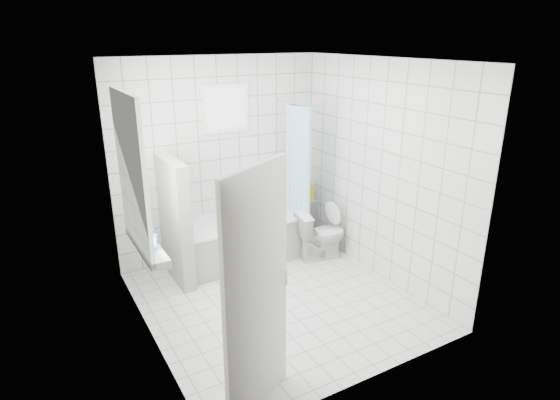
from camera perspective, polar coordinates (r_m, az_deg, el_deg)
ground at (r=5.39m, az=-0.32°, el=-12.11°), size 3.00×3.00×0.00m
ceiling at (r=4.59m, az=-0.39°, el=16.71°), size 3.00×3.00×0.00m
wall_back at (r=6.13m, az=-7.31°, el=4.95°), size 2.80×0.02×2.60m
wall_front at (r=3.69m, az=11.25°, el=-5.26°), size 2.80×0.02×2.60m
wall_left at (r=4.36m, az=-16.59°, el=-1.80°), size 0.02×3.00×2.60m
wall_right at (r=5.63m, az=12.17°, el=3.34°), size 0.02×3.00×2.60m
window_left at (r=4.55m, az=-17.32°, el=3.02°), size 0.01×0.90×1.40m
window_back at (r=6.00m, az=-6.51°, el=11.01°), size 0.50×0.01×0.50m
window_sill at (r=4.81m, az=-15.93°, el=-5.37°), size 0.18×1.02×0.08m
door at (r=3.54m, az=-2.84°, el=-11.56°), size 0.72×0.43×2.00m
bathtub at (r=6.18m, az=-4.68°, el=-4.77°), size 1.64×0.77×0.58m
partition_wall at (r=5.67m, az=-12.71°, el=-2.45°), size 0.15×0.85×1.50m
tiled_ledge at (r=6.90m, az=2.92°, el=-2.22°), size 0.40×0.24×0.55m
toilet at (r=6.21m, az=5.00°, el=-4.23°), size 0.71×0.48×0.67m
curtain_rod at (r=6.03m, az=1.66°, el=11.64°), size 0.02×0.80×0.02m
shower_curtain at (r=6.11m, az=2.22°, el=3.10°), size 0.14×0.48×1.78m
tub_faucet at (r=6.30m, az=-5.30°, el=1.15°), size 0.18×0.06×0.06m
sill_bottles at (r=4.79m, az=-16.08°, el=-3.56°), size 0.18×0.60×0.28m
ledge_bottles at (r=6.74m, az=3.18°, el=0.79°), size 0.20×0.17×0.27m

